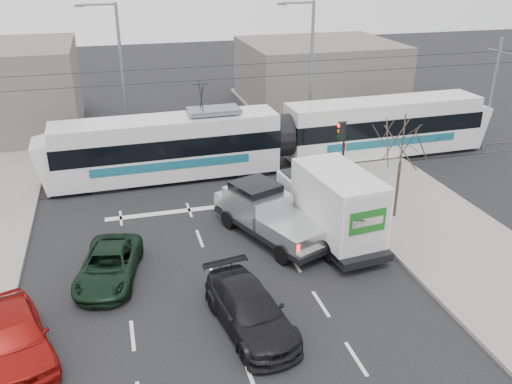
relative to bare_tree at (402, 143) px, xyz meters
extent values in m
plane|color=black|center=(-7.60, -2.50, -3.79)|extent=(120.00, 120.00, 0.00)
cube|color=gray|center=(1.40, -2.50, -3.72)|extent=(6.00, 60.00, 0.15)
cube|color=#33302D|center=(-7.60, 7.50, -3.78)|extent=(60.00, 1.60, 0.03)
cube|color=#66615C|center=(4.40, 21.50, -1.29)|extent=(12.00, 10.00, 5.00)
cylinder|color=#47382B|center=(0.00, 0.00, -2.27)|extent=(0.14, 0.14, 2.75)
cylinder|color=#47382B|center=(0.00, 0.00, 0.23)|extent=(0.07, 0.07, 2.25)
cylinder|color=black|center=(-1.00, 4.00, -1.84)|extent=(0.12, 0.12, 3.60)
cube|color=black|center=(-1.20, 4.00, -0.54)|extent=(0.28, 0.28, 0.95)
cylinder|color=#FF0C07|center=(-1.35, 4.00, -0.24)|extent=(0.06, 0.20, 0.20)
cylinder|color=orange|center=(-1.35, 4.00, -0.54)|extent=(0.06, 0.20, 0.20)
cylinder|color=#05330C|center=(-1.35, 4.00, -0.84)|extent=(0.06, 0.20, 0.20)
cube|color=white|center=(-1.02, 3.85, -1.34)|extent=(0.02, 0.30, 0.40)
cylinder|color=slate|center=(-0.10, 11.50, 0.71)|extent=(0.20, 0.20, 9.00)
cylinder|color=slate|center=(-1.10, 11.50, 5.11)|extent=(2.00, 0.14, 0.14)
cube|color=slate|center=(-2.10, 11.50, 5.06)|extent=(0.55, 0.25, 0.14)
cylinder|color=slate|center=(-11.60, 13.50, 0.71)|extent=(0.20, 0.20, 9.00)
cylinder|color=slate|center=(-12.60, 13.50, 5.11)|extent=(2.00, 0.14, 0.14)
cube|color=slate|center=(-13.60, 13.50, 5.06)|extent=(0.55, 0.25, 0.14)
cylinder|color=black|center=(-7.60, 7.50, 1.71)|extent=(60.00, 0.03, 0.03)
cylinder|color=black|center=(-7.60, 7.50, 2.41)|extent=(60.00, 0.03, 0.03)
cylinder|color=slate|center=(10.40, 7.50, -0.29)|extent=(0.20, 0.20, 7.00)
cube|color=silver|center=(-9.71, 7.87, -2.82)|extent=(12.25, 2.90, 1.48)
cube|color=black|center=(-9.71, 7.87, -1.68)|extent=(12.31, 2.92, 1.01)
cube|color=silver|center=(-9.71, 7.87, -0.77)|extent=(12.25, 2.79, 0.94)
cube|color=#165972|center=(-9.68, 6.58, -2.55)|extent=(8.52, 0.26, 0.47)
cube|color=silver|center=(3.52, 8.25, -2.82)|extent=(12.25, 2.90, 1.48)
cube|color=black|center=(3.52, 8.25, -1.68)|extent=(12.31, 2.92, 1.01)
cube|color=silver|center=(3.52, 8.25, -0.77)|extent=(12.25, 2.79, 0.94)
cube|color=#165972|center=(3.56, 6.96, -2.55)|extent=(8.52, 0.26, 0.47)
cylinder|color=black|center=(-3.10, 8.06, -1.88)|extent=(1.01, 2.48, 2.45)
cube|color=slate|center=(-7.07, 7.95, -0.08)|extent=(2.88, 1.61, 0.24)
cube|color=black|center=(-13.02, 7.78, -3.62)|extent=(1.95, 2.22, 0.34)
cube|color=black|center=(-5.08, 8.00, -3.62)|extent=(1.95, 2.22, 0.34)
cube|color=black|center=(-1.11, 8.12, -3.62)|extent=(1.95, 2.22, 0.34)
cube|color=black|center=(6.83, 8.34, -3.62)|extent=(1.95, 2.22, 0.34)
cube|color=black|center=(-6.19, -0.31, -3.21)|extent=(4.20, 6.46, 0.26)
cube|color=silver|center=(-6.60, 0.71, -2.47)|extent=(2.86, 3.15, 1.21)
cube|color=black|center=(-6.63, 0.81, -1.84)|extent=(2.34, 2.36, 0.58)
cube|color=silver|center=(-7.13, 2.08, -2.72)|extent=(2.27, 1.76, 0.58)
cube|color=silver|center=(-5.70, -1.56, -2.79)|extent=(2.93, 3.32, 0.69)
cube|color=silver|center=(-5.12, -3.04, -3.08)|extent=(1.88, 0.89, 0.19)
cube|color=#FF0C07|center=(-6.03, -3.27, -2.69)|extent=(0.17, 0.13, 0.30)
cube|color=#FF0C07|center=(-4.30, -2.59, -2.69)|extent=(0.17, 0.13, 0.30)
cylinder|color=black|center=(-7.81, 1.16, -3.37)|extent=(0.58, 0.89, 0.84)
cylinder|color=black|center=(-6.01, 1.87, -3.37)|extent=(0.58, 0.89, 0.84)
cylinder|color=black|center=(-6.38, -2.49, -3.37)|extent=(0.58, 0.89, 0.84)
cylinder|color=black|center=(-4.58, -1.78, -3.37)|extent=(0.58, 0.89, 0.84)
cube|color=black|center=(-3.72, -0.85, -3.27)|extent=(3.00, 6.88, 0.33)
cube|color=white|center=(-4.00, 1.67, -2.46)|extent=(2.33, 1.83, 1.52)
cube|color=black|center=(-4.01, 1.81, -1.89)|extent=(1.98, 1.27, 0.57)
cube|color=silver|center=(-3.65, -1.51, -1.86)|extent=(2.77, 4.76, 2.81)
cube|color=silver|center=(-3.40, -3.74, -1.86)|extent=(2.01, 0.27, 2.47)
cube|color=#145A17|center=(-3.40, -3.79, -1.64)|extent=(1.59, 0.19, 0.96)
cube|color=black|center=(-3.38, -3.96, -3.36)|extent=(2.07, 0.46, 0.17)
cylinder|color=black|center=(-4.96, 1.17, -3.36)|extent=(0.38, 0.88, 0.86)
cylinder|color=black|center=(-2.96, 1.39, -3.36)|extent=(0.38, 0.88, 0.86)
cylinder|color=black|center=(-4.52, -2.81, -3.32)|extent=(0.39, 0.98, 0.95)
cylinder|color=black|center=(-2.52, -2.59, -3.32)|extent=(0.39, 0.98, 0.95)
cube|color=black|center=(-3.63, 1.46, -3.30)|extent=(2.75, 4.73, 0.22)
cube|color=black|center=(-3.83, 2.23, -2.68)|extent=(2.05, 2.23, 1.03)
cube|color=black|center=(-3.86, 2.32, -2.14)|extent=(1.70, 1.66, 0.49)
cube|color=black|center=(-4.11, 3.27, -2.88)|extent=(1.72, 1.18, 0.49)
cube|color=black|center=(-3.37, 0.51, -2.95)|extent=(2.08, 2.36, 0.58)
cube|color=silver|center=(-3.07, -0.61, -3.19)|extent=(1.51, 0.55, 0.16)
cube|color=#590505|center=(-3.79, -0.71, -2.86)|extent=(0.14, 0.10, 0.25)
cube|color=#590505|center=(-2.39, -0.33, -2.86)|extent=(0.14, 0.10, 0.25)
cylinder|color=black|center=(-4.73, 2.64, -3.44)|extent=(0.43, 0.75, 0.71)
cylinder|color=black|center=(-3.26, 3.03, -3.44)|extent=(0.43, 0.75, 0.71)
cylinder|color=black|center=(-3.99, -0.11, -3.44)|extent=(0.43, 0.75, 0.71)
cylinder|color=black|center=(-2.52, 0.28, -3.44)|extent=(0.43, 0.75, 0.71)
imported|color=black|center=(-13.21, -1.82, -3.17)|extent=(3.00, 4.84, 1.25)
imported|color=#9C110E|center=(-16.10, -5.54, -3.02)|extent=(3.09, 4.86, 1.54)
imported|color=black|center=(-8.71, -6.12, -3.08)|extent=(2.71, 5.14, 1.42)
camera|label=1|loc=(-12.45, -20.57, 7.89)|focal=38.00mm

